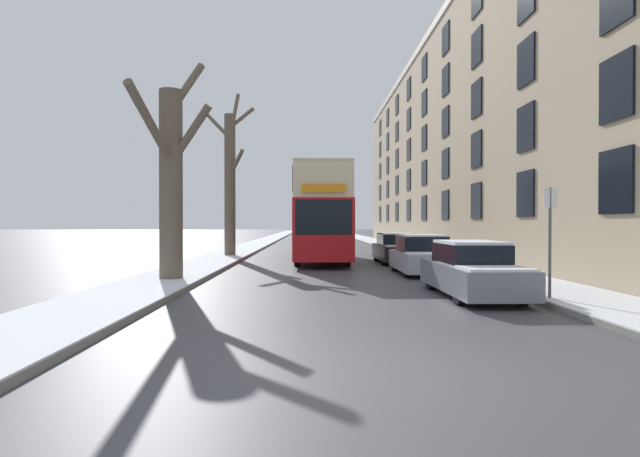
{
  "coord_description": "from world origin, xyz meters",
  "views": [
    {
      "loc": [
        -0.95,
        -6.11,
        1.89
      ],
      "look_at": [
        -0.53,
        13.84,
        1.7
      ],
      "focal_mm": 28.0,
      "sensor_mm": 36.0,
      "label": 1
    }
  ],
  "objects_px": {
    "parked_car_2": "(397,249)",
    "bare_tree_left_1": "(230,178)",
    "street_sign_post": "(550,238)",
    "bare_tree_left_0": "(171,178)",
    "double_decker_bus": "(321,211)",
    "pedestrian_left_sidewalk": "(166,254)",
    "parked_car_1": "(422,256)",
    "parked_car_0": "(472,271)"
  },
  "relations": [
    {
      "from": "bare_tree_left_1",
      "to": "double_decker_bus",
      "type": "xyz_separation_m",
      "value": [
        4.98,
        -2.49,
        -1.85
      ]
    },
    {
      "from": "double_decker_bus",
      "to": "parked_car_1",
      "type": "bearing_deg",
      "value": -60.92
    },
    {
      "from": "double_decker_bus",
      "to": "parked_car_1",
      "type": "xyz_separation_m",
      "value": [
        3.66,
        -6.59,
        -1.88
      ]
    },
    {
      "from": "parked_car_2",
      "to": "pedestrian_left_sidewalk",
      "type": "height_order",
      "value": "pedestrian_left_sidewalk"
    },
    {
      "from": "bare_tree_left_0",
      "to": "parked_car_2",
      "type": "distance_m",
      "value": 12.17
    },
    {
      "from": "bare_tree_left_1",
      "to": "street_sign_post",
      "type": "relative_size",
      "value": 3.44
    },
    {
      "from": "bare_tree_left_0",
      "to": "bare_tree_left_1",
      "type": "distance_m",
      "value": 11.88
    },
    {
      "from": "parked_car_1",
      "to": "double_decker_bus",
      "type": "bearing_deg",
      "value": 119.08
    },
    {
      "from": "double_decker_bus",
      "to": "parked_car_0",
      "type": "height_order",
      "value": "double_decker_bus"
    },
    {
      "from": "parked_car_2",
      "to": "pedestrian_left_sidewalk",
      "type": "xyz_separation_m",
      "value": [
        -9.12,
        -6.97,
        0.19
      ]
    },
    {
      "from": "pedestrian_left_sidewalk",
      "to": "bare_tree_left_0",
      "type": "bearing_deg",
      "value": 76.26
    },
    {
      "from": "bare_tree_left_0",
      "to": "bare_tree_left_1",
      "type": "relative_size",
      "value": 0.78
    },
    {
      "from": "bare_tree_left_1",
      "to": "parked_car_0",
      "type": "distance_m",
      "value": 17.56
    },
    {
      "from": "bare_tree_left_1",
      "to": "parked_car_2",
      "type": "relative_size",
      "value": 2.08
    },
    {
      "from": "double_decker_bus",
      "to": "parked_car_2",
      "type": "relative_size",
      "value": 2.33
    },
    {
      "from": "bare_tree_left_0",
      "to": "bare_tree_left_1",
      "type": "bearing_deg",
      "value": 90.16
    },
    {
      "from": "pedestrian_left_sidewalk",
      "to": "street_sign_post",
      "type": "height_order",
      "value": "street_sign_post"
    },
    {
      "from": "bare_tree_left_0",
      "to": "bare_tree_left_1",
      "type": "height_order",
      "value": "bare_tree_left_1"
    },
    {
      "from": "bare_tree_left_0",
      "to": "parked_car_0",
      "type": "bearing_deg",
      "value": -19.2
    },
    {
      "from": "parked_car_0",
      "to": "pedestrian_left_sidewalk",
      "type": "xyz_separation_m",
      "value": [
        -9.12,
        4.21,
        0.19
      ]
    },
    {
      "from": "parked_car_2",
      "to": "bare_tree_left_1",
      "type": "bearing_deg",
      "value": 157.11
    },
    {
      "from": "parked_car_0",
      "to": "street_sign_post",
      "type": "relative_size",
      "value": 1.66
    },
    {
      "from": "bare_tree_left_1",
      "to": "double_decker_bus",
      "type": "distance_m",
      "value": 5.86
    },
    {
      "from": "parked_car_2",
      "to": "parked_car_1",
      "type": "bearing_deg",
      "value": -90.0
    },
    {
      "from": "street_sign_post",
      "to": "double_decker_bus",
      "type": "bearing_deg",
      "value": 110.26
    },
    {
      "from": "parked_car_0",
      "to": "pedestrian_left_sidewalk",
      "type": "height_order",
      "value": "pedestrian_left_sidewalk"
    },
    {
      "from": "double_decker_bus",
      "to": "pedestrian_left_sidewalk",
      "type": "height_order",
      "value": "double_decker_bus"
    },
    {
      "from": "double_decker_bus",
      "to": "pedestrian_left_sidewalk",
      "type": "relative_size",
      "value": 6.74
    },
    {
      "from": "bare_tree_left_1",
      "to": "parked_car_0",
      "type": "relative_size",
      "value": 2.08
    },
    {
      "from": "parked_car_0",
      "to": "bare_tree_left_1",
      "type": "bearing_deg",
      "value": 120.23
    },
    {
      "from": "parked_car_0",
      "to": "parked_car_1",
      "type": "distance_m",
      "value": 5.75
    },
    {
      "from": "bare_tree_left_0",
      "to": "parked_car_1",
      "type": "distance_m",
      "value": 9.42
    },
    {
      "from": "bare_tree_left_0",
      "to": "double_decker_bus",
      "type": "height_order",
      "value": "bare_tree_left_0"
    },
    {
      "from": "parked_car_1",
      "to": "street_sign_post",
      "type": "height_order",
      "value": "street_sign_post"
    },
    {
      "from": "parked_car_2",
      "to": "pedestrian_left_sidewalk",
      "type": "relative_size",
      "value": 2.9
    },
    {
      "from": "parked_car_1",
      "to": "parked_car_2",
      "type": "bearing_deg",
      "value": 90.0
    },
    {
      "from": "street_sign_post",
      "to": "parked_car_1",
      "type": "bearing_deg",
      "value": 101.07
    },
    {
      "from": "street_sign_post",
      "to": "bare_tree_left_1",
      "type": "bearing_deg",
      "value": 121.79
    },
    {
      "from": "bare_tree_left_1",
      "to": "street_sign_post",
      "type": "bearing_deg",
      "value": -58.21
    },
    {
      "from": "parked_car_0",
      "to": "double_decker_bus",
      "type": "bearing_deg",
      "value": 106.54
    },
    {
      "from": "bare_tree_left_1",
      "to": "pedestrian_left_sidewalk",
      "type": "height_order",
      "value": "bare_tree_left_1"
    },
    {
      "from": "bare_tree_left_0",
      "to": "double_decker_bus",
      "type": "bearing_deg",
      "value": 62.12
    }
  ]
}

